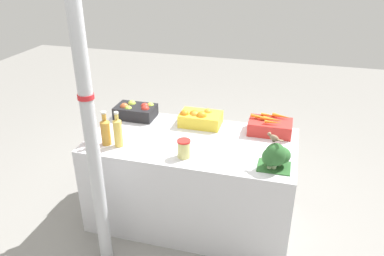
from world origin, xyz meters
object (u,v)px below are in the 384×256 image
orange_crate (199,118)px  carrot_crate (270,126)px  sparrow_bird (274,137)px  apple_crate (136,111)px  broccoli_pile (276,156)px  juice_bottle_ruby (91,129)px  juice_bottle_golden (118,132)px  support_pole (88,114)px  pickle_jar (184,149)px  juice_bottle_amber (106,131)px

orange_crate → carrot_crate: 0.58m
orange_crate → sparrow_bird: size_ratio=2.93×
carrot_crate → apple_crate: bearing=180.0°
apple_crate → broccoli_pile: 1.33m
carrot_crate → juice_bottle_ruby: size_ratio=1.31×
juice_bottle_golden → sparrow_bird: (1.12, 0.01, 0.10)m
support_pole → orange_crate: 1.07m
support_pole → juice_bottle_golden: size_ratio=8.40×
pickle_jar → juice_bottle_ruby: bearing=177.8°
apple_crate → orange_crate: 0.57m
orange_crate → carrot_crate: (0.58, 0.01, -0.00)m
juice_bottle_ruby → sparrow_bird: size_ratio=2.23×
juice_bottle_amber → juice_bottle_golden: (0.10, -0.00, 0.01)m
carrot_crate → sparrow_bird: bearing=-84.4°
broccoli_pile → juice_bottle_golden: juice_bottle_golden is taller
broccoli_pile → juice_bottle_ruby: juice_bottle_ruby is taller
broccoli_pile → pickle_jar: bearing=-178.4°
apple_crate → pickle_jar: size_ratio=2.55×
apple_crate → broccoli_pile: size_ratio=1.54×
broccoli_pile → carrot_crate: bearing=98.2°
apple_crate → juice_bottle_amber: (-0.02, -0.52, 0.05)m
carrot_crate → juice_bottle_golden: (-1.07, -0.52, 0.06)m
apple_crate → juice_bottle_ruby: juice_bottle_ruby is taller
carrot_crate → juice_bottle_ruby: 1.39m
juice_bottle_amber → sparrow_bird: juice_bottle_amber is taller
orange_crate → sparrow_bird: (0.63, -0.50, 0.16)m
orange_crate → juice_bottle_golden: (-0.49, -0.51, 0.06)m
juice_bottle_amber → broccoli_pile: bearing=-0.5°
support_pole → sparrow_bird: bearing=19.3°
orange_crate → broccoli_pile: 0.84m
support_pole → juice_bottle_ruby: (-0.23, 0.38, -0.32)m
carrot_crate → juice_bottle_golden: size_ratio=1.22×
orange_crate → sparrow_bird: bearing=-38.4°
juice_bottle_amber → pickle_jar: bearing=-2.6°
support_pole → juice_bottle_ruby: bearing=121.1°
juice_bottle_golden → apple_crate: bearing=98.8°
juice_bottle_ruby → juice_bottle_golden: 0.22m
juice_bottle_ruby → orange_crate: bearing=35.7°
orange_crate → pickle_jar: (0.02, -0.54, 0.00)m
broccoli_pile → juice_bottle_golden: (-1.15, 0.01, 0.03)m
broccoli_pile → sparrow_bird: 0.13m
apple_crate → pickle_jar: bearing=-42.5°
broccoli_pile → juice_bottle_amber: bearing=179.5°
pickle_jar → broccoli_pile: bearing=1.6°
juice_bottle_ruby → juice_bottle_amber: size_ratio=0.96×
orange_crate → juice_bottle_ruby: juice_bottle_ruby is taller
juice_bottle_amber → apple_crate: bearing=87.7°
broccoli_pile → pickle_jar: 0.63m
orange_crate → broccoli_pile: bearing=-38.4°
orange_crate → sparrow_bird: sparrow_bird is taller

